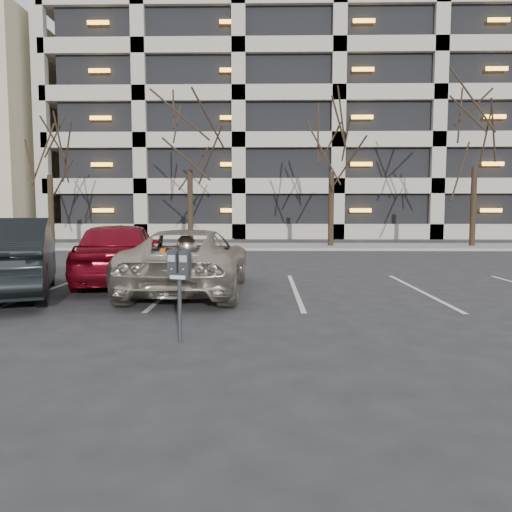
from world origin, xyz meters
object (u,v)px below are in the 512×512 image
Objects in this scene: tree_c at (332,124)px; parking_meter at (179,272)px; car_dark at (6,257)px; tree_a at (48,130)px; tree_b at (189,122)px; tree_d at (477,116)px; car_red at (120,252)px; suv_silver at (190,261)px.

parking_meter is (-4.43, -18.27, -5.10)m from tree_c.
tree_a is at bearing -90.92° from car_dark.
tree_c is at bearing 0.00° from tree_b.
tree_d is (21.00, 0.00, 0.59)m from tree_a.
tree_d reaches higher than car_red.
car_red is (7.16, -12.74, -5.04)m from tree_a.
parking_meter is at bearing -103.63° from tree_c.
car_dark is at bearing -70.05° from tree_a.
tree_c is 1.67× the size of car_dark.
tree_a is 21.01m from tree_d.
tree_b is at bearing -81.29° from suv_silver.
tree_d is (14.00, 0.00, 0.21)m from tree_b.
car_dark is at bearing -120.79° from tree_c.
car_dark is (-4.27, 3.67, -0.13)m from parking_meter.
tree_a is at bearing 180.00° from tree_b.
car_red is 0.92× the size of car_dark.
tree_a is 1.61× the size of car_dark.
tree_d is 1.93× the size of car_red.
car_red reaches higher than parking_meter.
parking_meter is at bearing 104.41° from car_red.
tree_b reaches higher than tree_c.
tree_d reaches higher than tree_a.
tree_d reaches higher than tree_b.
tree_c is 1.66× the size of suv_silver.
tree_a is 14.00m from tree_c.
tree_c is 0.94× the size of tree_d.
tree_a is 0.96× the size of tree_c.
car_dark is (-1.70, -14.60, -5.38)m from tree_b.
tree_a is at bearing -56.74° from suv_silver.
tree_c is at bearing 91.88° from parking_meter.
car_red is at bearing -155.90° from car_dark.
suv_silver is at bearing -109.45° from tree_c.
parking_meter is (2.57, -18.27, -5.25)m from tree_b.
tree_d reaches higher than parking_meter.
car_dark is at bearing -137.07° from tree_d.
tree_d is at bearing 0.00° from tree_a.
car_red is (-1.90, 1.24, 0.09)m from suv_silver.
tree_a is 0.94× the size of tree_b.
car_red is at bearing -137.36° from tree_d.
parking_meter is 4.32m from suv_silver.
tree_a is 21.19m from parking_meter.
tree_d is at bearing -157.94° from car_dark.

